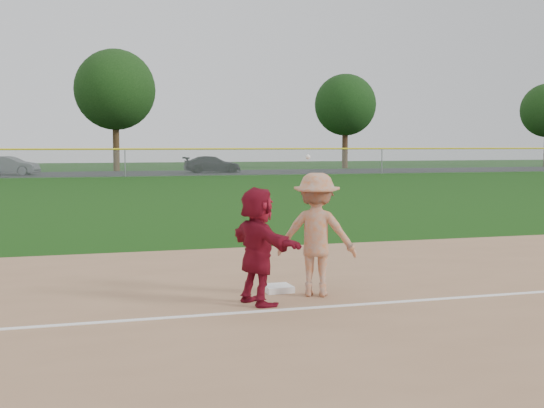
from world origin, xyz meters
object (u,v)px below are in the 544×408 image
object	(u,v)px
first_base	(278,288)
base_runner	(258,246)
car_right	(212,164)
car_mid	(9,166)

from	to	relation	value
first_base	base_runner	xyz separation A→B (m)	(-0.51, -0.73, 0.80)
base_runner	car_right	bearing A→B (deg)	-28.25
base_runner	first_base	bearing A→B (deg)	-53.19
first_base	car_right	size ratio (longest dim) A/B	0.09
car_right	first_base	bearing A→B (deg)	168.65
first_base	car_right	bearing A→B (deg)	80.44
base_runner	car_right	distance (m)	46.45
base_runner	car_right	size ratio (longest dim) A/B	0.36
car_mid	base_runner	bearing A→B (deg)	-154.35
base_runner	car_right	world-z (taller)	base_runner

